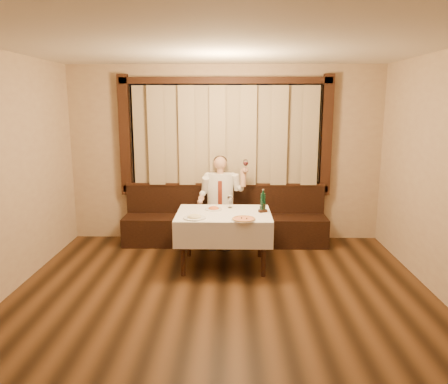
{
  "coord_description": "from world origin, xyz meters",
  "views": [
    {
      "loc": [
        0.12,
        -4.01,
        2.21
      ],
      "look_at": [
        0.0,
        1.9,
        1.0
      ],
      "focal_mm": 35.0,
      "sensor_mm": 36.0,
      "label": 1
    }
  ],
  "objects_px": {
    "green_bottle": "(263,202)",
    "seated_man": "(221,194)",
    "pasta_red": "(214,207)",
    "banquette": "(225,224)",
    "pasta_cream": "(194,216)",
    "dining_table": "(224,220)",
    "cruet_caddy": "(263,209)",
    "pizza": "(244,219)"
  },
  "relations": [
    {
      "from": "banquette",
      "to": "cruet_caddy",
      "type": "xyz_separation_m",
      "value": [
        0.53,
        -0.99,
        0.49
      ]
    },
    {
      "from": "pizza",
      "to": "green_bottle",
      "type": "height_order",
      "value": "green_bottle"
    },
    {
      "from": "banquette",
      "to": "pasta_red",
      "type": "bearing_deg",
      "value": -99.51
    },
    {
      "from": "green_bottle",
      "to": "pasta_cream",
      "type": "bearing_deg",
      "value": -158.53
    },
    {
      "from": "pizza",
      "to": "pasta_cream",
      "type": "relative_size",
      "value": 1.08
    },
    {
      "from": "green_bottle",
      "to": "pizza",
      "type": "bearing_deg",
      "value": -122.57
    },
    {
      "from": "dining_table",
      "to": "cruet_caddy",
      "type": "height_order",
      "value": "cruet_caddy"
    },
    {
      "from": "pasta_red",
      "to": "green_bottle",
      "type": "relative_size",
      "value": 0.75
    },
    {
      "from": "pasta_red",
      "to": "cruet_caddy",
      "type": "distance_m",
      "value": 0.69
    },
    {
      "from": "green_bottle",
      "to": "seated_man",
      "type": "height_order",
      "value": "seated_man"
    },
    {
      "from": "seated_man",
      "to": "pizza",
      "type": "bearing_deg",
      "value": -75.94
    },
    {
      "from": "banquette",
      "to": "pasta_cream",
      "type": "bearing_deg",
      "value": -105.48
    },
    {
      "from": "dining_table",
      "to": "seated_man",
      "type": "bearing_deg",
      "value": 94.18
    },
    {
      "from": "pasta_cream",
      "to": "seated_man",
      "type": "height_order",
      "value": "seated_man"
    },
    {
      "from": "cruet_caddy",
      "to": "seated_man",
      "type": "bearing_deg",
      "value": 99.46
    },
    {
      "from": "dining_table",
      "to": "pizza",
      "type": "xyz_separation_m",
      "value": [
        0.26,
        -0.38,
        0.12
      ]
    },
    {
      "from": "pizza",
      "to": "cruet_caddy",
      "type": "relative_size",
      "value": 2.46
    },
    {
      "from": "banquette",
      "to": "pasta_red",
      "type": "height_order",
      "value": "banquette"
    },
    {
      "from": "banquette",
      "to": "pizza",
      "type": "height_order",
      "value": "banquette"
    },
    {
      "from": "banquette",
      "to": "seated_man",
      "type": "relative_size",
      "value": 2.28
    },
    {
      "from": "pizza",
      "to": "green_bottle",
      "type": "bearing_deg",
      "value": 57.43
    },
    {
      "from": "pasta_red",
      "to": "seated_man",
      "type": "distance_m",
      "value": 0.77
    },
    {
      "from": "banquette",
      "to": "pizza",
      "type": "bearing_deg",
      "value": -79.47
    },
    {
      "from": "pasta_cream",
      "to": "green_bottle",
      "type": "bearing_deg",
      "value": 21.47
    },
    {
      "from": "dining_table",
      "to": "pizza",
      "type": "bearing_deg",
      "value": -55.52
    },
    {
      "from": "dining_table",
      "to": "seated_man",
      "type": "distance_m",
      "value": 0.95
    },
    {
      "from": "banquette",
      "to": "dining_table",
      "type": "bearing_deg",
      "value": -90.0
    },
    {
      "from": "pasta_cream",
      "to": "cruet_caddy",
      "type": "distance_m",
      "value": 0.96
    },
    {
      "from": "green_bottle",
      "to": "cruet_caddy",
      "type": "relative_size",
      "value": 2.52
    },
    {
      "from": "pasta_cream",
      "to": "dining_table",
      "type": "bearing_deg",
      "value": 40.21
    },
    {
      "from": "pasta_red",
      "to": "pasta_cream",
      "type": "relative_size",
      "value": 0.83
    },
    {
      "from": "pasta_red",
      "to": "green_bottle",
      "type": "bearing_deg",
      "value": -10.47
    },
    {
      "from": "pasta_cream",
      "to": "seated_man",
      "type": "distance_m",
      "value": 1.28
    },
    {
      "from": "pizza",
      "to": "seated_man",
      "type": "xyz_separation_m",
      "value": [
        -0.33,
        1.31,
        0.05
      ]
    },
    {
      "from": "pasta_red",
      "to": "cruet_caddy",
      "type": "bearing_deg",
      "value": -11.11
    },
    {
      "from": "green_bottle",
      "to": "seated_man",
      "type": "xyz_separation_m",
      "value": [
        -0.6,
        0.89,
        -0.08
      ]
    },
    {
      "from": "pasta_red",
      "to": "pasta_cream",
      "type": "bearing_deg",
      "value": -115.32
    },
    {
      "from": "dining_table",
      "to": "pasta_cream",
      "type": "height_order",
      "value": "pasta_cream"
    },
    {
      "from": "banquette",
      "to": "dining_table",
      "type": "relative_size",
      "value": 2.52
    },
    {
      "from": "dining_table",
      "to": "pasta_cream",
      "type": "relative_size",
      "value": 4.41
    },
    {
      "from": "pizza",
      "to": "pasta_cream",
      "type": "bearing_deg",
      "value": 173.92
    },
    {
      "from": "dining_table",
      "to": "cruet_caddy",
      "type": "bearing_deg",
      "value": 3.6
    }
  ]
}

